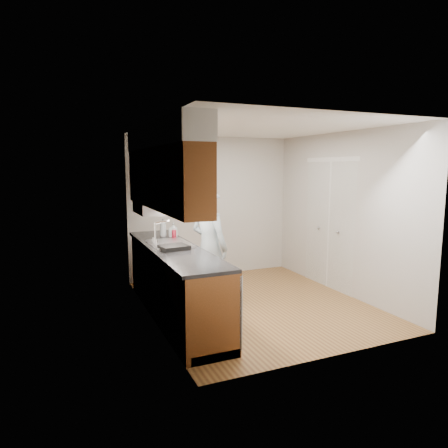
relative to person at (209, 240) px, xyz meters
name	(u,v)px	position (x,y,z in m)	size (l,w,h in m)	color
floor	(256,304)	(0.63, -0.20, -0.96)	(3.50, 3.50, 0.00)	olive
ceiling	(258,127)	(0.63, -0.20, 1.54)	(3.50, 3.50, 0.00)	white
wall_left	(151,224)	(-0.87, -0.20, 0.29)	(0.02, 3.50, 2.50)	#BCB7B0
wall_right	(342,214)	(2.13, -0.20, 0.29)	(0.02, 3.50, 2.50)	#BCB7B0
wall_back	(211,207)	(0.63, 1.55, 0.29)	(3.00, 0.02, 2.50)	#BCB7B0
counter	(175,280)	(-0.57, -0.21, -0.47)	(0.64, 2.80, 1.30)	brown
upper_cabinets	(162,168)	(-0.70, -0.16, 0.99)	(0.47, 2.80, 1.21)	brown
closet_door	(329,225)	(2.12, 0.10, 0.07)	(0.02, 1.22, 2.05)	white
floor_mat	(210,305)	(0.00, 0.00, -0.95)	(0.53, 0.90, 0.02)	#5B5B5D
person	(209,240)	(0.00, 0.00, 0.00)	(0.66, 0.44, 1.88)	#8CA0AA
soap_bottle_a	(163,228)	(-0.50, 0.61, 0.12)	(0.10, 0.10, 0.27)	#B3BEC3
soap_bottle_b	(173,230)	(-0.37, 0.51, 0.09)	(0.10, 0.10, 0.21)	#B3BEC3
soda_can	(174,234)	(-0.39, 0.42, 0.04)	(0.06, 0.06, 0.12)	#AA1D31
steel_can	(171,233)	(-0.40, 0.57, 0.04)	(0.06, 0.06, 0.11)	#A5A5AA
dish_rack	(174,247)	(-0.62, -0.37, 0.01)	(0.34, 0.29, 0.05)	black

